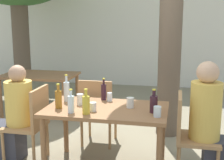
% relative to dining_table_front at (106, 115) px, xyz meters
% --- Properties ---
extents(cafe_building_wall, '(10.00, 0.08, 2.80)m').
position_rel_dining_table_front_xyz_m(cafe_building_wall, '(0.00, 4.47, 0.77)').
color(cafe_building_wall, white).
rests_on(cafe_building_wall, ground_plane).
extents(dining_table_front, '(1.33, 0.80, 0.72)m').
position_rel_dining_table_front_xyz_m(dining_table_front, '(0.00, 0.00, 0.00)').
color(dining_table_front, brown).
rests_on(dining_table_front, ground_plane).
extents(dining_table_back, '(1.26, 0.80, 0.72)m').
position_rel_dining_table_front_xyz_m(dining_table_back, '(-1.59, 1.74, -0.00)').
color(dining_table_back, brown).
rests_on(dining_table_back, ground_plane).
extents(patio_chair_0, '(0.44, 0.44, 0.91)m').
position_rel_dining_table_front_xyz_m(patio_chair_0, '(-0.90, 0.00, -0.12)').
color(patio_chair_0, '#A87A4C').
rests_on(patio_chair_0, ground_plane).
extents(patio_chair_1, '(0.44, 0.44, 0.91)m').
position_rel_dining_table_front_xyz_m(patio_chair_1, '(0.90, 0.00, -0.12)').
color(patio_chair_1, '#A87A4C').
rests_on(patio_chair_1, ground_plane).
extents(patio_chair_2, '(0.44, 0.44, 0.91)m').
position_rel_dining_table_front_xyz_m(patio_chair_2, '(-0.27, 0.63, -0.12)').
color(patio_chair_2, '#A87A4C').
rests_on(patio_chair_2, ground_plane).
extents(person_seated_0, '(0.56, 0.32, 1.16)m').
position_rel_dining_table_front_xyz_m(person_seated_0, '(-1.14, -0.00, -0.12)').
color(person_seated_0, '#383842').
rests_on(person_seated_0, ground_plane).
extents(person_seated_1, '(0.56, 0.32, 1.27)m').
position_rel_dining_table_front_xyz_m(person_seated_1, '(1.13, -0.00, -0.06)').
color(person_seated_1, '#383842').
rests_on(person_seated_1, ground_plane).
extents(water_bottle_0, '(0.07, 0.07, 0.25)m').
position_rel_dining_table_front_xyz_m(water_bottle_0, '(-0.32, -0.26, 0.19)').
color(water_bottle_0, silver).
rests_on(water_bottle_0, dining_table_front).
extents(wine_bottle_1, '(0.08, 0.08, 0.25)m').
position_rel_dining_table_front_xyz_m(wine_bottle_1, '(0.52, -0.07, 0.18)').
color(wine_bottle_1, '#331923').
rests_on(wine_bottle_1, dining_table_front).
extents(oil_cruet_2, '(0.08, 0.08, 0.26)m').
position_rel_dining_table_front_xyz_m(oil_cruet_2, '(-0.15, -0.26, 0.19)').
color(oil_cruet_2, gold).
rests_on(oil_cruet_2, dining_table_front).
extents(water_bottle_3, '(0.07, 0.07, 0.32)m').
position_rel_dining_table_front_xyz_m(water_bottle_3, '(-0.52, 0.18, 0.21)').
color(water_bottle_3, silver).
rests_on(water_bottle_3, dining_table_front).
extents(wine_bottle_4, '(0.06, 0.06, 0.26)m').
position_rel_dining_table_front_xyz_m(wine_bottle_4, '(-0.10, 0.32, 0.19)').
color(wine_bottle_4, '#331923').
rests_on(wine_bottle_4, dining_table_front).
extents(amber_bottle_5, '(0.07, 0.07, 0.27)m').
position_rel_dining_table_front_xyz_m(amber_bottle_5, '(-0.51, -0.12, 0.19)').
color(amber_bottle_5, '#9E661E').
rests_on(amber_bottle_5, dining_table_front).
extents(drinking_glass_0, '(0.08, 0.08, 0.13)m').
position_rel_dining_table_front_xyz_m(drinking_glass_0, '(-0.32, 0.05, 0.15)').
color(drinking_glass_0, silver).
rests_on(drinking_glass_0, dining_table_front).
extents(drinking_glass_1, '(0.08, 0.08, 0.09)m').
position_rel_dining_table_front_xyz_m(drinking_glass_1, '(-0.11, -0.15, 0.13)').
color(drinking_glass_1, silver).
rests_on(drinking_glass_1, dining_table_front).
extents(drinking_glass_2, '(0.08, 0.08, 0.11)m').
position_rel_dining_table_front_xyz_m(drinking_glass_2, '(0.26, 0.05, 0.15)').
color(drinking_glass_2, silver).
rests_on(drinking_glass_2, dining_table_front).
extents(drinking_glass_3, '(0.08, 0.08, 0.11)m').
position_rel_dining_table_front_xyz_m(drinking_glass_3, '(0.57, -0.21, 0.14)').
color(drinking_glass_3, silver).
rests_on(drinking_glass_3, dining_table_front).
extents(drinking_glass_4, '(0.06, 0.06, 0.10)m').
position_rel_dining_table_front_xyz_m(drinking_glass_4, '(-0.02, 0.28, 0.14)').
color(drinking_glass_4, white).
rests_on(drinking_glass_4, dining_table_front).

